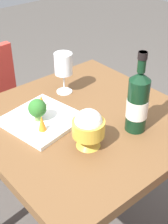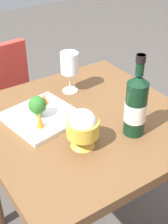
{
  "view_description": "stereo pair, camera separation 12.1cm",
  "coord_description": "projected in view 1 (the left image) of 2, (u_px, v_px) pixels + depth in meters",
  "views": [
    {
      "loc": [
        -0.77,
        0.65,
        1.46
      ],
      "look_at": [
        0.0,
        0.0,
        0.78
      ],
      "focal_mm": 51.37,
      "sensor_mm": 36.0,
      "label": 1
    },
    {
      "loc": [
        -0.84,
        0.55,
        1.46
      ],
      "look_at": [
        0.0,
        0.0,
        0.78
      ],
      "focal_mm": 51.37,
      "sensor_mm": 36.0,
      "label": 2
    }
  ],
  "objects": [
    {
      "name": "serving_plate",
      "position": [
        42.0,
        119.0,
        1.21
      ],
      "size": [
        0.29,
        0.29,
        0.02
      ],
      "rotation": [
        0.0,
        0.0,
        0.17
      ],
      "color": "white",
      "rests_on": "dining_table"
    },
    {
      "name": "rice_bowl",
      "position": [
        88.0,
        128.0,
        1.05
      ],
      "size": [
        0.11,
        0.11,
        0.14
      ],
      "color": "gold",
      "rests_on": "dining_table"
    },
    {
      "name": "wine_bottle",
      "position": [
        138.0,
        102.0,
        1.11
      ],
      "size": [
        0.08,
        0.08,
        0.3
      ],
      "color": "black",
      "rests_on": "dining_table"
    },
    {
      "name": "wine_glass",
      "position": [
        63.0,
        65.0,
        1.32
      ],
      "size": [
        0.08,
        0.08,
        0.18
      ],
      "color": "white",
      "rests_on": "dining_table"
    },
    {
      "name": "carrot_garnish_right",
      "position": [
        41.0,
        101.0,
        1.25
      ],
      "size": [
        0.03,
        0.03,
        0.05
      ],
      "color": "orange",
      "rests_on": "serving_plate"
    },
    {
      "name": "carrot_garnish_left",
      "position": [
        42.0,
        123.0,
        1.12
      ],
      "size": [
        0.03,
        0.03,
        0.06
      ],
      "color": "orange",
      "rests_on": "serving_plate"
    },
    {
      "name": "dining_table",
      "position": [
        84.0,
        140.0,
        1.29
      ],
      "size": [
        0.77,
        0.77,
        0.75
      ],
      "color": "brown",
      "rests_on": "ground_plane"
    },
    {
      "name": "broccoli_floret",
      "position": [
        37.0,
        109.0,
        1.16
      ],
      "size": [
        0.07,
        0.07,
        0.09
      ],
      "color": "#729E4C",
      "rests_on": "serving_plate"
    }
  ]
}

